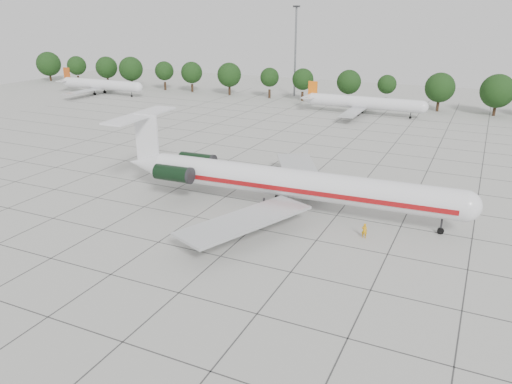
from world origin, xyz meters
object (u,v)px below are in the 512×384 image
Objects in this scene: bg_airliner_c at (364,103)px; floodlight_mast at (295,46)px; main_airliner at (277,181)px; ground_crew at (364,231)px; bg_airliner_a at (101,85)px.

floodlight_mast is at bearing 142.87° from bg_airliner_c.
bg_airliner_c is (-4.67, 65.82, -1.00)m from main_airliner.
bg_airliner_c is at bearing -78.64° from ground_crew.
main_airliner is 90.98m from floodlight_mast.
bg_airliner_a is at bearing -157.38° from floodlight_mast.
bg_airliner_c reaches higher than ground_crew.
main_airliner is 13.39m from ground_crew.
ground_crew is 117.50m from bg_airliner_a.
floodlight_mast reaches higher than bg_airliner_a.
main_airliner is at bearing -36.56° from bg_airliner_a.
main_airliner is 1.67× the size of bg_airliner_c.
main_airliner reaches higher than ground_crew.
ground_crew is at bearing -64.37° from floodlight_mast.
floodlight_mast is at bearing 106.83° from main_airliner.
ground_crew is at bearing -76.18° from bg_airliner_c.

